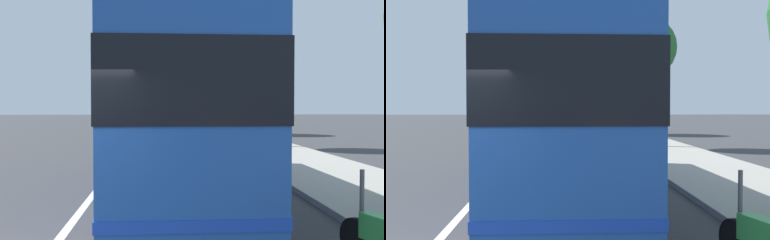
% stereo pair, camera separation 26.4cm
% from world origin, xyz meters
% --- Properties ---
extents(sidewalk_curb, '(110.00, 3.60, 0.14)m').
position_xyz_m(sidewalk_curb, '(10.00, -6.55, 0.07)').
color(sidewalk_curb, '#9E998E').
rests_on(sidewalk_curb, ground).
extents(lane_divider_line, '(110.00, 0.16, 0.01)m').
position_xyz_m(lane_divider_line, '(10.00, 0.00, 0.00)').
color(lane_divider_line, silver).
rests_on(lane_divider_line, ground).
extents(coach_bus, '(10.90, 2.62, 3.43)m').
position_xyz_m(coach_bus, '(5.45, -1.90, 1.95)').
color(coach_bus, '#1E4C9E').
rests_on(coach_bus, ground).
extents(car_side_street, '(4.59, 1.98, 1.46)m').
position_xyz_m(car_side_street, '(25.96, -1.82, 0.70)').
color(car_side_street, black).
rests_on(car_side_street, ground).
extents(car_oncoming, '(4.67, 2.10, 1.53)m').
position_xyz_m(car_oncoming, '(39.60, -1.77, 0.72)').
color(car_oncoming, silver).
rests_on(car_oncoming, ground).
extents(car_ahead_same_lane, '(4.60, 1.99, 1.40)m').
position_xyz_m(car_ahead_same_lane, '(48.09, -2.16, 0.68)').
color(car_ahead_same_lane, gold).
rests_on(car_ahead_same_lane, ground).
extents(car_far_distant, '(4.29, 1.88, 1.48)m').
position_xyz_m(car_far_distant, '(38.07, 2.09, 0.70)').
color(car_far_distant, gray).
rests_on(car_far_distant, ground).
extents(roadside_tree_mid_block, '(3.02, 3.02, 6.40)m').
position_xyz_m(roadside_tree_mid_block, '(17.01, -6.04, 4.86)').
color(roadside_tree_mid_block, brown).
rests_on(roadside_tree_mid_block, ground).
extents(roadside_tree_far_block, '(4.02, 4.02, 7.18)m').
position_xyz_m(roadside_tree_far_block, '(28.75, -5.81, 5.16)').
color(roadside_tree_far_block, brown).
rests_on(roadside_tree_far_block, ground).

